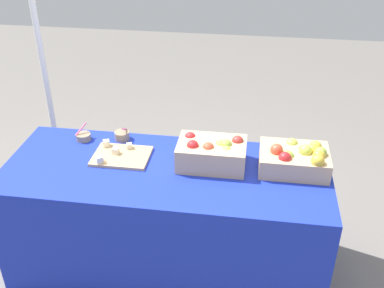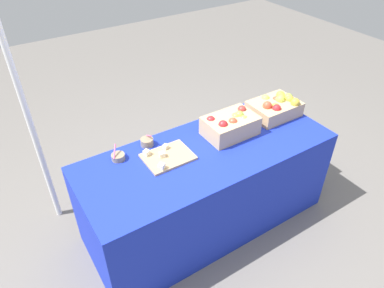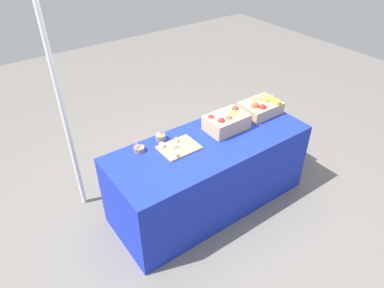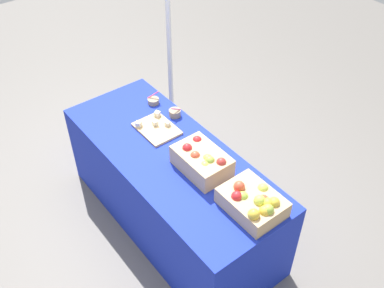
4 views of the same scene
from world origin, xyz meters
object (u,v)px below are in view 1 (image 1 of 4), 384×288
object	(u,v)px
cutting_board_front	(120,156)
apple_crate_left	(296,158)
sample_bowl_mid	(122,136)
apple_crate_middle	(212,153)
sample_bowl_near	(83,137)
tent_pole	(41,52)

from	to	relation	value
cutting_board_front	apple_crate_left	bearing A→B (deg)	1.35
sample_bowl_mid	apple_crate_left	bearing A→B (deg)	-9.78
apple_crate_middle	sample_bowl_near	distance (m)	0.86
apple_crate_left	apple_crate_middle	bearing A→B (deg)	-177.16
apple_crate_middle	sample_bowl_near	world-z (taller)	apple_crate_middle
cutting_board_front	sample_bowl_mid	size ratio (longest dim) A/B	3.27
apple_crate_left	apple_crate_middle	size ratio (longest dim) A/B	0.99
apple_crate_middle	cutting_board_front	xyz separation A→B (m)	(-0.55, -0.00, -0.07)
apple_crate_left	cutting_board_front	xyz separation A→B (m)	(-1.03, -0.02, -0.06)
apple_crate_left	sample_bowl_mid	xyz separation A→B (m)	(-1.08, 0.19, -0.04)
sample_bowl_near	sample_bowl_mid	xyz separation A→B (m)	(0.24, 0.04, 0.01)
apple_crate_left	tent_pole	distance (m)	1.90
apple_crate_middle	cutting_board_front	distance (m)	0.56
apple_crate_left	sample_bowl_mid	world-z (taller)	apple_crate_left
apple_crate_left	tent_pole	bearing A→B (deg)	160.41
apple_crate_left	tent_pole	xyz separation A→B (m)	(-1.76, 0.63, 0.33)
apple_crate_middle	sample_bowl_mid	xyz separation A→B (m)	(-0.60, 0.21, -0.05)
tent_pole	sample_bowl_near	bearing A→B (deg)	-47.69
apple_crate_middle	sample_bowl_mid	size ratio (longest dim) A/B	3.83
apple_crate_left	tent_pole	world-z (taller)	tent_pole
apple_crate_left	sample_bowl_mid	bearing A→B (deg)	170.22
apple_crate_left	sample_bowl_near	distance (m)	1.34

